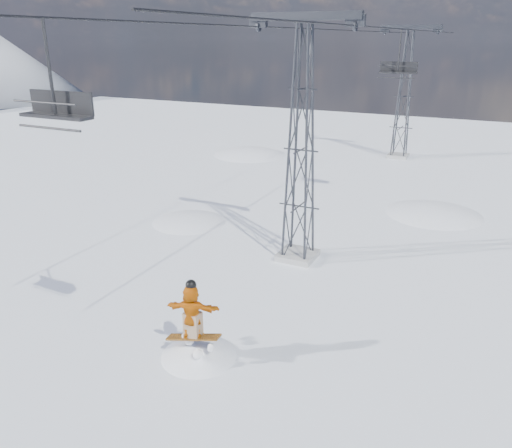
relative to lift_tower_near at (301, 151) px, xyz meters
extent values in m
plane|color=white|center=(-0.80, -8.00, -5.47)|extent=(120.00, 120.00, 0.00)
sphere|color=white|center=(-7.80, 2.00, -13.12)|extent=(16.00, 16.00, 16.00)
sphere|color=white|center=(5.20, 10.00, -14.97)|extent=(20.00, 20.00, 20.00)
sphere|color=white|center=(-12.80, 20.00, -15.87)|extent=(22.00, 22.00, 22.00)
cube|color=#999999|center=(0.00, 0.00, -5.32)|extent=(1.80, 1.80, 0.30)
cube|color=#313339|center=(0.00, 0.00, 5.78)|extent=(5.00, 0.35, 0.35)
cube|color=#313339|center=(-2.20, 0.00, 5.58)|extent=(0.80, 0.25, 0.50)
cube|color=#313339|center=(2.20, 0.00, 5.58)|extent=(0.80, 0.25, 0.50)
cube|color=#999999|center=(0.00, 25.00, -5.32)|extent=(1.80, 1.80, 0.30)
cube|color=#313339|center=(0.00, 25.00, 5.78)|extent=(5.00, 0.35, 0.35)
cube|color=#313339|center=(-2.20, 25.00, 5.58)|extent=(0.80, 0.25, 0.50)
cube|color=#313339|center=(2.20, 25.00, 5.58)|extent=(0.80, 0.25, 0.50)
cylinder|color=black|center=(-2.20, 11.50, 5.38)|extent=(0.06, 51.00, 0.06)
cylinder|color=black|center=(2.20, 11.50, 5.38)|extent=(0.06, 51.00, 0.06)
sphere|color=white|center=(-0.02, -9.18, -7.22)|extent=(4.40, 4.40, 4.40)
cube|color=#AD6417|center=(-0.02, -9.48, -4.54)|extent=(1.99, 0.54, 0.52)
imported|color=#CD6109|center=(-0.02, -9.48, -3.54)|extent=(1.89, 1.06, 1.95)
cube|color=#8E7358|center=(-0.02, -9.48, -4.07)|extent=(0.64, 0.55, 0.90)
sphere|color=black|center=(-0.02, -9.48, -2.59)|extent=(0.36, 0.36, 0.36)
cylinder|color=black|center=(-2.20, -12.00, 4.20)|extent=(0.09, 0.09, 2.36)
cube|color=black|center=(-2.20, -12.00, 3.02)|extent=(2.15, 0.48, 0.09)
cube|color=black|center=(-2.20, -11.76, 3.34)|extent=(2.15, 0.06, 0.59)
cylinder|color=black|center=(-2.20, -12.27, 2.75)|extent=(2.15, 0.06, 0.06)
cylinder|color=black|center=(-2.20, -12.32, 3.39)|extent=(2.15, 0.05, 0.05)
cylinder|color=black|center=(2.20, 9.69, 4.18)|extent=(0.09, 0.09, 2.40)
cube|color=black|center=(2.20, 9.69, 2.98)|extent=(2.18, 0.49, 0.09)
cube|color=black|center=(2.20, 9.93, 3.31)|extent=(2.18, 0.07, 0.60)
cylinder|color=black|center=(2.20, 9.42, 2.71)|extent=(2.18, 0.07, 0.07)
cylinder|color=black|center=(2.20, 9.36, 3.36)|extent=(2.18, 0.05, 0.05)
camera|label=1|loc=(8.24, -21.44, 4.93)|focal=35.00mm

